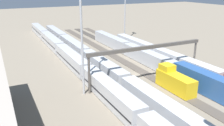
{
  "coord_description": "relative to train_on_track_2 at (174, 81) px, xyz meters",
  "views": [
    {
      "loc": [
        -48.69,
        31.13,
        22.13
      ],
      "look_at": [
        4.63,
        4.57,
        2.5
      ],
      "focal_mm": 38.55,
      "sensor_mm": 36.0,
      "label": 1
    }
  ],
  "objects": [
    {
      "name": "signal_gantry",
      "position": [
        6.74,
        2.5,
        5.4
      ],
      "size": [
        0.7,
        30.0,
        8.8
      ],
      "color": "#4C4742",
      "rests_on": "ground_plane"
    },
    {
      "name": "train_on_track_2",
      "position": [
        0.0,
        0.0,
        0.0
      ],
      "size": [
        10.0,
        3.0,
        5.0
      ],
      "color": "gold",
      "rests_on": "ground_plane"
    },
    {
      "name": "train_on_track_4",
      "position": [
        17.09,
        10.0,
        -0.08
      ],
      "size": [
        114.8,
        3.0,
        4.4
      ],
      "color": "maroon",
      "rests_on": "ground_plane"
    },
    {
      "name": "track_bed_5",
      "position": [
        11.57,
        15.0,
        -2.1
      ],
      "size": [
        140.0,
        2.8,
        0.12
      ],
      "primitive_type": "cube",
      "color": "#3D3833",
      "rests_on": "ground_plane"
    },
    {
      "name": "track_bed_1",
      "position": [
        11.57,
        -5.0,
        -2.1
      ],
      "size": [
        140.0,
        2.8,
        0.12
      ],
      "primitive_type": "cube",
      "color": "#3D3833",
      "rests_on": "ground_plane"
    },
    {
      "name": "track_bed_3",
      "position": [
        11.57,
        5.0,
        -2.1
      ],
      "size": [
        140.0,
        2.8,
        0.12
      ],
      "primitive_type": "cube",
      "color": "#3D3833",
      "rests_on": "ground_plane"
    },
    {
      "name": "train_on_track_5",
      "position": [
        16.0,
        15.0,
        -0.11
      ],
      "size": [
        139.0,
        3.06,
        4.4
      ],
      "color": "#1E6B9E",
      "rests_on": "ground_plane"
    },
    {
      "name": "train_on_track_0",
      "position": [
        8.92,
        -10.0,
        -0.04
      ],
      "size": [
        66.4,
        3.0,
        4.4
      ],
      "color": "maroon",
      "rests_on": "ground_plane"
    },
    {
      "name": "track_bed_0",
      "position": [
        11.57,
        -10.0,
        -2.1
      ],
      "size": [
        140.0,
        2.8,
        0.12
      ],
      "primitive_type": "cube",
      "color": "#4C443D",
      "rests_on": "ground_plane"
    },
    {
      "name": "ground_plane",
      "position": [
        11.57,
        2.5,
        -2.16
      ],
      "size": [
        400.0,
        400.0,
        0.0
      ],
      "primitive_type": "plane",
      "color": "#756B5B"
    },
    {
      "name": "track_bed_2",
      "position": [
        11.57,
        0.0,
        -2.1
      ],
      "size": [
        140.0,
        2.8,
        0.12
      ],
      "primitive_type": "cube",
      "color": "#4C443D",
      "rests_on": "ground_plane"
    },
    {
      "name": "track_bed_4",
      "position": [
        11.57,
        10.0,
        -2.1
      ],
      "size": [
        140.0,
        2.8,
        0.12
      ],
      "primitive_type": "cube",
      "color": "#3D3833",
      "rests_on": "ground_plane"
    },
    {
      "name": "train_on_track_1",
      "position": [
        18.89,
        -5.0,
        -0.04
      ],
      "size": [
        66.4,
        3.0,
        4.4
      ],
      "color": "#285193",
      "rests_on": "ground_plane"
    },
    {
      "name": "light_mast_3",
      "position": [
        6.93,
        18.3,
        14.73
      ],
      "size": [
        2.8,
        0.7,
        26.39
      ],
      "color": "#9EA0A5",
      "rests_on": "ground_plane"
    }
  ]
}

